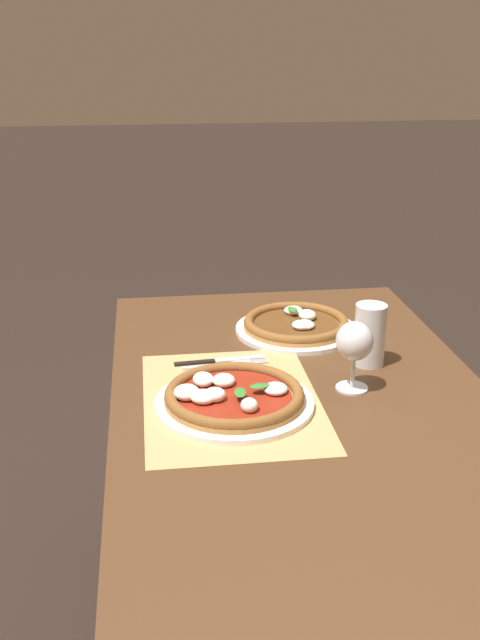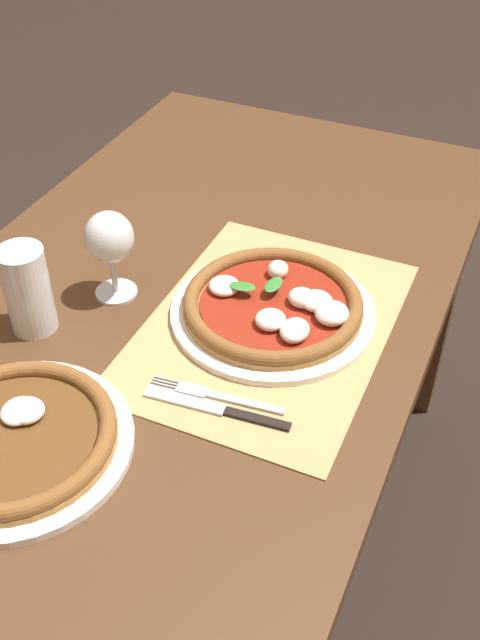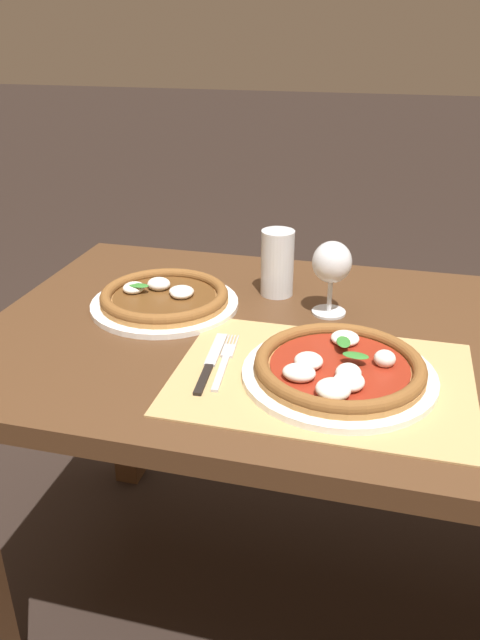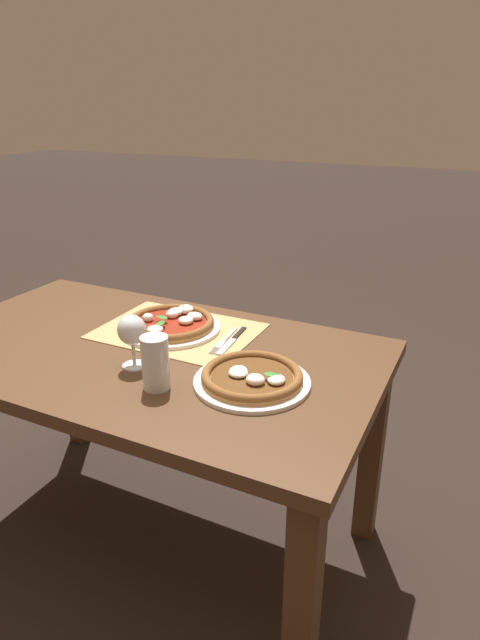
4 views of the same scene
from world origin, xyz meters
name	(u,v)px [view 2 (image 2 of 4)]	position (x,y,z in m)	size (l,w,h in m)	color
ground_plane	(202,544)	(0.00, 0.00, 0.00)	(24.00, 24.00, 0.00)	black
dining_table	(191,340)	(0.00, 0.00, 0.64)	(1.42, 0.81, 0.74)	#4C301C
paper_placemat	(268,326)	(-0.03, -0.16, 0.74)	(0.50, 0.36, 0.00)	tan
pizza_near	(274,306)	(0.00, -0.15, 0.76)	(0.33, 0.33, 0.05)	white
pizza_far	(14,438)	(-0.39, 0.06, 0.76)	(0.31, 0.31, 0.05)	white
wine_glass	(109,241)	(-0.05, 0.11, 0.85)	(0.08, 0.08, 0.16)	silver
pint_glass	(28,291)	(-0.17, 0.18, 0.81)	(0.07, 0.07, 0.15)	silver
fork	(216,396)	(-0.20, -0.15, 0.75)	(0.04, 0.20, 0.00)	#B7B7BC
knife	(216,409)	(-0.22, -0.16, 0.75)	(0.04, 0.22, 0.01)	black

